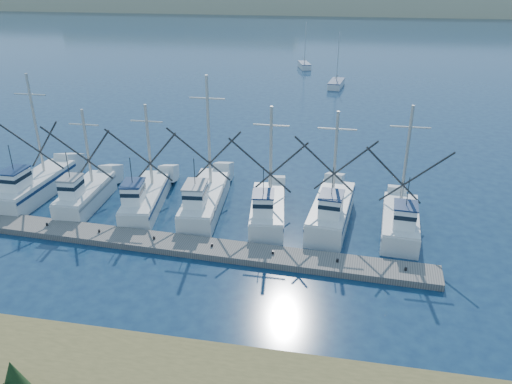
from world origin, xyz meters
TOP-DOWN VIEW (x-y plane):
  - ground at (0.00, 0.00)m, footprint 500.00×500.00m
  - floating_dock at (-6.57, 5.16)m, footprint 32.31×3.72m
  - trawler_fleet at (-6.81, 10.22)m, footprint 30.70×9.23m
  - sailboat_near at (1.21, 56.00)m, footprint 2.45×5.57m
  - sailboat_far at (-5.22, 71.04)m, footprint 2.93×5.10m

SIDE VIEW (x-z plane):
  - ground at x=0.00m, z-range 0.00..0.00m
  - floating_dock at x=-6.57m, z-range 0.00..0.43m
  - sailboat_near at x=1.21m, z-range -3.55..4.55m
  - sailboat_far at x=-5.22m, z-range -3.54..4.56m
  - trawler_fleet at x=-6.81m, z-range -3.95..5.89m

